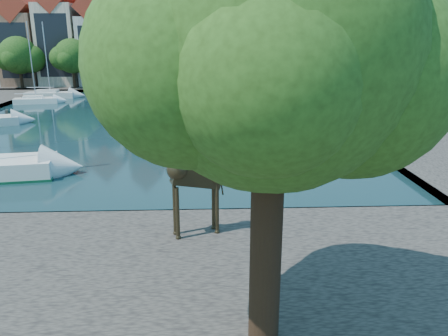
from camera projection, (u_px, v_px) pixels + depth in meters
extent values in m
plane|color=#38332B|center=(75.00, 221.00, 20.05)|extent=(160.00, 160.00, 0.00)
cube|color=black|center=(144.00, 122.00, 42.98)|extent=(38.00, 50.00, 0.08)
cube|color=#4D4943|center=(10.00, 307.00, 13.28)|extent=(50.00, 14.00, 0.50)
cube|color=#4D4943|center=(169.00, 85.00, 73.52)|extent=(60.00, 16.00, 0.50)
cube|color=#4D4943|center=(393.00, 118.00, 43.99)|extent=(14.00, 52.00, 0.50)
cylinder|color=#332114|center=(266.00, 242.00, 10.82)|extent=(0.80, 0.80, 5.50)
sphere|color=#244313|center=(272.00, 47.00, 9.47)|extent=(6.40, 6.40, 6.40)
sphere|color=#244313|center=(352.00, 75.00, 10.02)|extent=(4.80, 4.80, 4.80)
sphere|color=#244313|center=(191.00, 63.00, 9.10)|extent=(4.48, 4.48, 4.48)
cube|color=#835E47|center=(25.00, 50.00, 70.87)|extent=(5.39, 9.00, 11.00)
cube|color=#93381D|center=(20.00, 6.00, 68.93)|extent=(5.44, 9.18, 5.44)
cube|color=black|center=(14.00, 51.00, 66.59)|extent=(4.40, 0.05, 8.25)
cube|color=beige|center=(62.00, 45.00, 70.91)|extent=(5.88, 9.00, 12.50)
cube|color=black|center=(53.00, 46.00, 66.63)|extent=(4.80, 0.05, 9.38)
cube|color=beige|center=(103.00, 51.00, 71.48)|extent=(6.37, 9.00, 10.50)
cube|color=#93381D|center=(100.00, 8.00, 69.54)|extent=(6.43, 9.18, 6.43)
cube|color=black|center=(97.00, 52.00, 67.19)|extent=(5.20, 0.05, 7.88)
cube|color=brown|center=(143.00, 43.00, 71.39)|extent=(5.39, 9.00, 13.00)
cube|color=black|center=(139.00, 44.00, 67.11)|extent=(4.40, 0.05, 9.75)
cube|color=tan|center=(179.00, 48.00, 71.87)|extent=(5.88, 9.00, 11.50)
cube|color=#93381D|center=(178.00, 2.00, 69.82)|extent=(5.94, 9.18, 5.94)
cube|color=black|center=(178.00, 49.00, 67.58)|extent=(4.80, 0.05, 8.62)
cube|color=beige|center=(219.00, 47.00, 72.07)|extent=(6.37, 9.00, 12.00)
cube|color=black|center=(220.00, 47.00, 67.79)|extent=(5.20, 0.05, 9.00)
cube|color=brown|center=(258.00, 51.00, 72.57)|extent=(5.39, 9.00, 10.50)
cube|color=#93381D|center=(259.00, 10.00, 70.70)|extent=(5.44, 9.18, 5.44)
cube|color=black|center=(261.00, 52.00, 68.29)|extent=(4.40, 0.05, 7.88)
cylinder|color=#332114|center=(21.00, 77.00, 66.78)|extent=(0.50, 0.50, 3.20)
sphere|color=#143710|center=(18.00, 55.00, 65.83)|extent=(5.60, 5.60, 5.60)
sphere|color=#143710|center=(31.00, 59.00, 66.35)|extent=(4.20, 4.20, 4.20)
sphere|color=#143710|center=(7.00, 57.00, 65.47)|extent=(3.92, 3.92, 3.92)
cylinder|color=#332114|center=(74.00, 77.00, 67.13)|extent=(0.50, 0.50, 3.20)
sphere|color=#143710|center=(72.00, 56.00, 66.21)|extent=(5.20, 5.20, 5.20)
sphere|color=#143710|center=(83.00, 59.00, 66.72)|extent=(3.90, 3.90, 3.90)
sphere|color=#143710|center=(62.00, 58.00, 65.84)|extent=(3.64, 3.64, 3.64)
cylinder|color=#332114|center=(126.00, 77.00, 67.47)|extent=(0.50, 0.50, 3.20)
sphere|color=#143710|center=(125.00, 54.00, 66.48)|extent=(6.00, 6.00, 6.00)
sphere|color=#143710|center=(137.00, 58.00, 67.02)|extent=(4.50, 4.50, 4.50)
sphere|color=#143710|center=(114.00, 56.00, 66.12)|extent=(4.20, 4.20, 4.20)
cylinder|color=#332114|center=(178.00, 77.00, 67.81)|extent=(0.50, 0.50, 3.20)
sphere|color=#143710|center=(178.00, 55.00, 66.88)|extent=(5.40, 5.40, 5.40)
sphere|color=#143710|center=(188.00, 59.00, 67.39)|extent=(4.05, 4.05, 4.05)
sphere|color=#143710|center=(168.00, 57.00, 66.51)|extent=(3.78, 3.78, 3.78)
cylinder|color=#332114|center=(230.00, 77.00, 68.15)|extent=(0.50, 0.50, 3.20)
sphere|color=#143710|center=(230.00, 54.00, 67.19)|extent=(5.80, 5.80, 5.80)
sphere|color=#143710|center=(241.00, 58.00, 67.72)|extent=(4.35, 4.35, 4.35)
sphere|color=#143710|center=(219.00, 57.00, 66.82)|extent=(4.06, 4.06, 4.06)
cylinder|color=#332114|center=(280.00, 76.00, 68.50)|extent=(0.50, 0.50, 3.20)
sphere|color=#143710|center=(281.00, 56.00, 67.58)|extent=(5.20, 5.20, 5.20)
sphere|color=#143710|center=(291.00, 59.00, 68.08)|extent=(3.90, 3.90, 3.90)
sphere|color=#143710|center=(272.00, 57.00, 67.21)|extent=(3.64, 3.64, 3.64)
cylinder|color=#312918|center=(177.00, 214.00, 16.90)|extent=(0.16, 0.16, 2.12)
cylinder|color=#312918|center=(175.00, 209.00, 17.30)|extent=(0.16, 0.16, 2.12)
cylinder|color=#312918|center=(217.00, 208.00, 17.40)|extent=(0.16, 0.16, 2.12)
cylinder|color=#312918|center=(214.00, 205.00, 17.80)|extent=(0.16, 0.16, 2.12)
cube|color=#312918|center=(197.00, 175.00, 16.96)|extent=(2.13, 1.11, 1.24)
cylinder|color=#312918|center=(157.00, 144.00, 16.09)|extent=(1.39, 0.67, 2.19)
cube|color=#312918|center=(135.00, 116.00, 15.55)|extent=(0.62, 0.34, 0.33)
cube|color=white|center=(36.00, 100.00, 54.44)|extent=(5.41, 2.80, 0.88)
cube|color=white|center=(36.00, 98.00, 54.35)|extent=(2.46, 1.69, 0.49)
cylinder|color=#B2B2B7|center=(31.00, 60.00, 53.05)|extent=(0.12, 0.12, 9.10)
cube|color=silver|center=(50.00, 94.00, 59.52)|extent=(6.52, 2.50, 0.98)
cube|color=silver|center=(50.00, 92.00, 59.42)|extent=(2.88, 1.69, 0.55)
cylinder|color=#B2B2B7|center=(46.00, 58.00, 58.12)|extent=(0.13, 0.13, 9.12)
cube|color=silver|center=(300.00, 141.00, 33.07)|extent=(6.03, 3.61, 0.95)
cube|color=silver|center=(300.00, 137.00, 32.98)|extent=(2.79, 2.08, 0.53)
cylinder|color=#B2B2B7|center=(303.00, 73.00, 31.62)|extent=(0.13, 0.13, 9.51)
cube|color=navy|center=(292.00, 121.00, 40.94)|extent=(7.11, 3.46, 0.94)
cube|color=navy|center=(292.00, 117.00, 40.85)|extent=(3.21, 2.13, 0.52)
cylinder|color=#B2B2B7|center=(294.00, 64.00, 39.45)|extent=(0.13, 0.13, 9.78)
cube|color=white|center=(286.00, 108.00, 48.26)|extent=(5.09, 3.42, 0.85)
cube|color=white|center=(286.00, 106.00, 48.18)|extent=(2.40, 1.90, 0.47)
cylinder|color=#B2B2B7|center=(287.00, 72.00, 47.11)|extent=(0.11, 0.11, 7.45)
cube|color=white|center=(254.00, 95.00, 59.01)|extent=(5.08, 2.92, 0.82)
cube|color=white|center=(254.00, 93.00, 58.93)|extent=(2.34, 1.70, 0.45)
cylinder|color=#B2B2B7|center=(255.00, 65.00, 57.86)|extent=(0.11, 0.11, 7.51)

